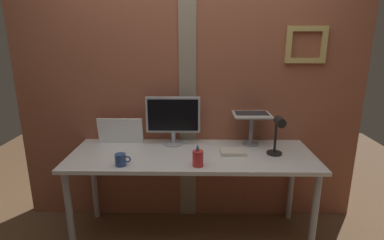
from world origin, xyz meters
TOP-DOWN VIEW (x-y plane):
  - brick_wall_back at (0.00, 0.48)m, footprint 3.04×0.16m
  - desk at (0.03, 0.08)m, footprint 1.94×0.68m
  - monitor at (-0.13, 0.30)m, footprint 0.46×0.18m
  - laptop_stand at (0.53, 0.30)m, footprint 0.28×0.22m
  - laptop at (0.53, 0.38)m, footprint 0.31×0.31m
  - whiteboard_panel at (-0.59, 0.32)m, footprint 0.39×0.05m
  - desk_lamp at (0.68, 0.03)m, footprint 0.12×0.20m
  - pen_cup at (0.08, -0.16)m, footprint 0.08×0.08m
  - coffee_mug at (-0.48, -0.16)m, footprint 0.12×0.08m
  - paper_clutter_stack at (0.36, 0.08)m, footprint 0.20×0.14m

SIDE VIEW (x-z plane):
  - desk at x=0.03m, z-range 0.31..1.06m
  - paper_clutter_stack at x=0.36m, z-range 0.76..0.79m
  - coffee_mug at x=-0.48m, z-range 0.76..0.85m
  - pen_cup at x=0.08m, z-range 0.74..0.90m
  - whiteboard_panel at x=-0.59m, z-range 0.76..0.98m
  - laptop_stand at x=0.53m, z-range 0.80..1.06m
  - desk_lamp at x=0.68m, z-range 0.80..1.12m
  - monitor at x=-0.13m, z-range 0.79..1.21m
  - laptop at x=0.53m, z-range 0.96..1.19m
  - brick_wall_back at x=0.00m, z-range 0.00..2.35m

